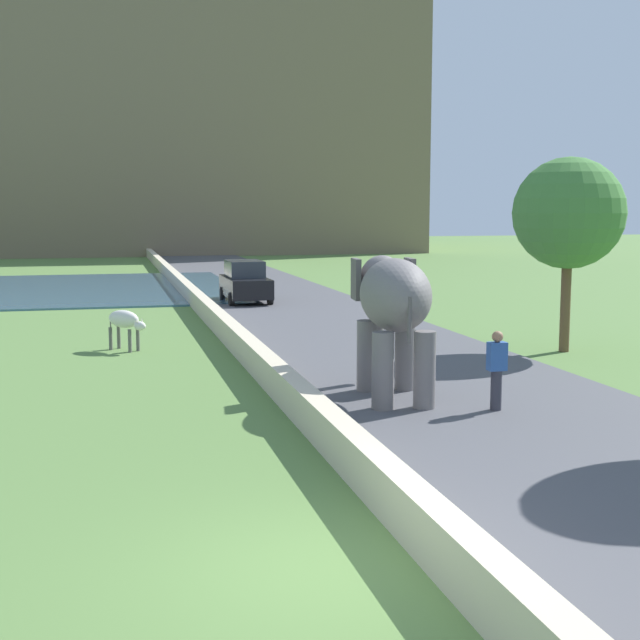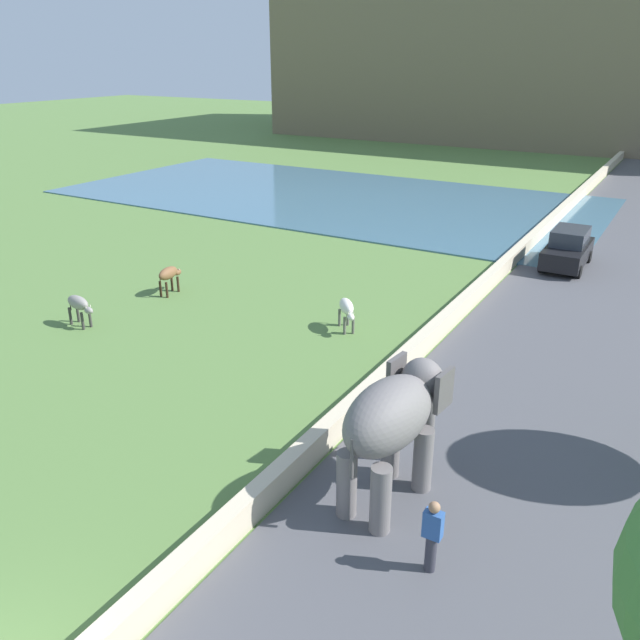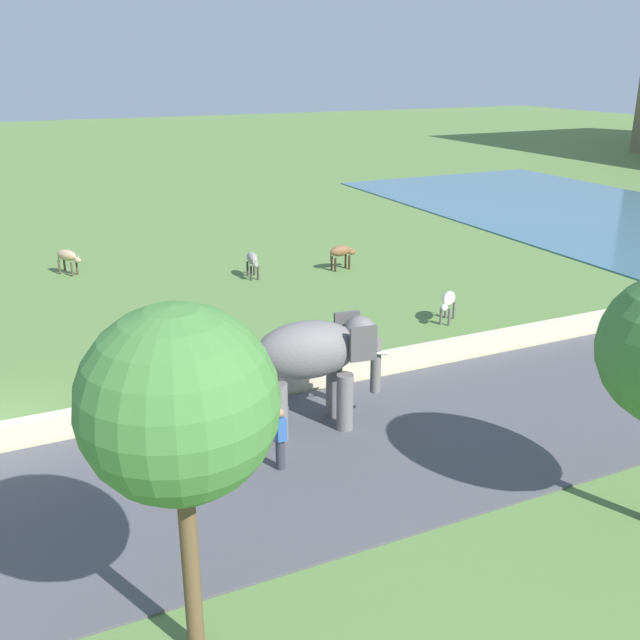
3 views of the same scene
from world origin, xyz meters
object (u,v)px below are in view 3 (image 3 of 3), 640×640
(cow_tan, at_px, (68,257))
(cow_brown, at_px, (342,252))
(cow_white, at_px, (448,301))
(cow_grey, at_px, (253,260))
(person_beside_elephant, at_px, (280,438))
(elephant, at_px, (316,356))

(cow_tan, height_order, cow_brown, same)
(cow_white, bearing_deg, cow_grey, -151.86)
(cow_white, distance_m, cow_grey, 9.61)
(cow_brown, bearing_deg, cow_tan, -111.14)
(cow_grey, bearing_deg, person_beside_elephant, -17.71)
(cow_white, relative_size, cow_grey, 0.88)
(elephant, xyz_separation_m, cow_grey, (-13.76, 3.25, -1.20))
(cow_grey, bearing_deg, cow_tan, -118.78)
(cow_brown, xyz_separation_m, cow_grey, (-0.43, -4.20, 0.00))
(person_beside_elephant, relative_size, cow_white, 1.30)
(cow_grey, bearing_deg, cow_white, 28.14)
(cow_white, xyz_separation_m, cow_brown, (-8.04, -0.33, 0.00))
(elephant, relative_size, cow_grey, 2.50)
(cow_grey, bearing_deg, elephant, -13.29)
(elephant, relative_size, cow_white, 2.83)
(elephant, relative_size, cow_brown, 2.51)
(person_beside_elephant, xyz_separation_m, cow_tan, (-19.40, -2.45, -0.04))
(cow_white, bearing_deg, cow_tan, -136.47)
(cow_tan, relative_size, cow_grey, 0.92)
(elephant, bearing_deg, person_beside_elephant, -46.09)
(cow_tan, xyz_separation_m, cow_grey, (4.04, 7.36, 0.00))
(person_beside_elephant, height_order, cow_tan, person_beside_elephant)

